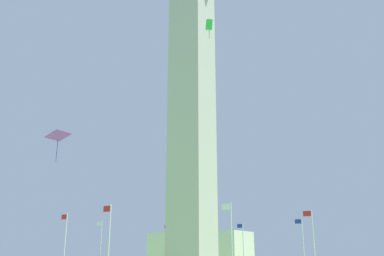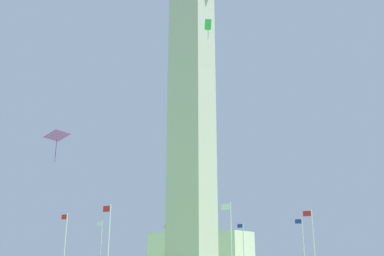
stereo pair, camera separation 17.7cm
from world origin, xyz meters
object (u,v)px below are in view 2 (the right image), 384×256
(flagpole_n, at_px, (101,243))
(flagpole_ne, at_px, (65,240))
(flagpole_se, at_px, (231,236))
(flagpole_nw, at_px, (169,244))
(kite_green_box, at_px, (208,25))
(flagpole_sw, at_px, (303,242))
(flagpole_w, at_px, (243,244))
(flagpole_s, at_px, (313,239))
(kite_purple_diamond, at_px, (57,136))
(obelisk_monument, at_px, (192,103))
(flagpole_e, at_px, (108,237))
(distant_building, at_px, (200,248))

(flagpole_n, height_order, flagpole_ne, same)
(flagpole_n, distance_m, flagpole_ne, 12.98)
(flagpole_se, bearing_deg, flagpole_ne, 0.00)
(flagpole_nw, xyz_separation_m, kite_green_box, (-29.05, 37.30, 16.10))
(flagpole_sw, bearing_deg, flagpole_n, 22.50)
(flagpole_se, height_order, flagpole_w, same)
(flagpole_sw, relative_size, flagpole_w, 1.00)
(flagpole_nw, bearing_deg, flagpole_ne, 90.00)
(flagpole_s, xyz_separation_m, flagpole_w, (16.96, -16.96, 0.00))
(kite_purple_diamond, bearing_deg, kite_green_box, -146.25)
(flagpole_n, distance_m, flagpole_nw, 12.98)
(flagpole_s, bearing_deg, kite_purple_diamond, 73.63)
(flagpole_se, relative_size, flagpole_s, 1.00)
(obelisk_monument, relative_size, kite_purple_diamond, 22.40)
(obelisk_monument, height_order, flagpole_s, obelisk_monument)
(flagpole_e, height_order, flagpole_s, same)
(distant_building, bearing_deg, flagpole_ne, 105.34)
(obelisk_monument, xyz_separation_m, flagpole_s, (-16.90, 0.00, -20.37))
(flagpole_se, height_order, flagpole_s, same)
(obelisk_monument, xyz_separation_m, flagpole_n, (17.02, 0.00, -20.37))
(flagpole_nw, bearing_deg, kite_purple_diamond, 114.32)
(flagpole_e, distance_m, flagpole_se, 12.98)
(flagpole_nw, distance_m, distant_building, 45.38)
(kite_green_box, relative_size, kite_purple_diamond, 0.79)
(flagpole_se, xyz_separation_m, kite_purple_diamond, (4.30, 19.57, 6.58))
(flagpole_ne, distance_m, flagpole_sw, 33.92)
(flagpole_se, xyz_separation_m, kite_green_box, (-5.06, 13.32, 16.10))
(flagpole_sw, bearing_deg, flagpole_se, 90.00)
(flagpole_sw, xyz_separation_m, distant_building, (41.99, -41.65, -0.01))
(flagpole_nw, bearing_deg, flagpole_s, 157.50)
(flagpole_se, bearing_deg, flagpole_n, -22.50)
(flagpole_sw, bearing_deg, flagpole_ne, 45.00)
(flagpole_nw, bearing_deg, flagpole_se, 135.00)
(flagpole_sw, distance_m, flagpole_w, 12.98)
(flagpole_e, distance_m, flagpole_nw, 31.34)
(flagpole_sw, height_order, flagpole_w, same)
(kite_green_box, height_order, kite_purple_diamond, kite_green_box)
(flagpole_ne, distance_m, kite_purple_diamond, 28.53)
(obelisk_monument, bearing_deg, flagpole_s, 180.00)
(kite_purple_diamond, bearing_deg, flagpole_se, -102.40)
(flagpole_e, height_order, kite_green_box, kite_green_box)
(flagpole_e, height_order, distant_building, distant_building)
(flagpole_sw, bearing_deg, flagpole_s, 112.50)
(flagpole_w, height_order, flagpole_nw, same)
(flagpole_sw, relative_size, kite_green_box, 4.44)
(flagpole_sw, relative_size, kite_purple_diamond, 3.49)
(flagpole_e, xyz_separation_m, distant_building, (30.00, -70.61, -0.01))
(flagpole_ne, bearing_deg, flagpole_e, 157.50)
(flagpole_e, relative_size, distant_building, 0.28)
(distant_building, bearing_deg, flagpole_s, 131.20)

